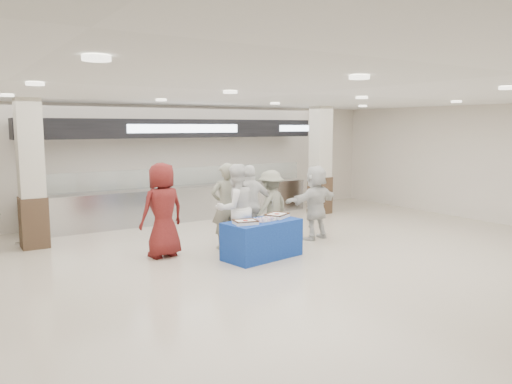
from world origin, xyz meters
TOP-DOWN VIEW (x-y plane):
  - ground at (0.00, 0.00)m, footprint 14.00×14.00m
  - serving_line at (0.00, 5.40)m, footprint 8.70×0.85m
  - column_left at (-4.00, 4.20)m, footprint 0.55×0.55m
  - column_right at (4.00, 4.20)m, footprint 0.55×0.55m
  - display_table at (-0.33, 0.81)m, footprint 1.66×1.02m
  - sheet_cake_left at (-0.78, 0.70)m, footprint 0.48×0.41m
  - sheet_cake_right at (0.12, 0.93)m, footprint 0.59×0.54m
  - cupcake_tray at (-0.29, 0.77)m, footprint 0.44×0.36m
  - civilian_maroon at (-1.95, 1.95)m, footprint 1.01×0.74m
  - soldier_a at (-0.54, 1.88)m, footprint 0.73×0.54m
  - chef_tall at (-0.56, 1.45)m, footprint 0.90×0.70m
  - chef_short at (0.13, 1.97)m, footprint 1.12×0.76m
  - soldier_b at (0.67, 1.96)m, footprint 1.19×0.91m
  - civilian_white at (1.65, 1.56)m, footprint 1.66×0.75m

SIDE VIEW (x-z plane):
  - ground at x=0.00m, z-range 0.00..0.00m
  - display_table at x=-0.33m, z-range 0.00..0.75m
  - cupcake_tray at x=-0.29m, z-range 0.75..0.82m
  - sheet_cake_left at x=-0.78m, z-range 0.75..0.84m
  - sheet_cake_right at x=0.12m, z-range 0.75..0.85m
  - soldier_b at x=0.67m, z-range 0.00..1.62m
  - civilian_white at x=1.65m, z-range 0.00..1.72m
  - chef_short at x=0.13m, z-range 0.00..1.77m
  - soldier_a at x=-0.54m, z-range 0.00..1.84m
  - chef_tall at x=-0.56m, z-range 0.00..1.85m
  - civilian_maroon at x=-1.95m, z-range 0.00..1.90m
  - serving_line at x=0.00m, z-range -0.24..2.56m
  - column_left at x=-4.00m, z-range -0.07..3.13m
  - column_right at x=4.00m, z-range -0.07..3.13m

